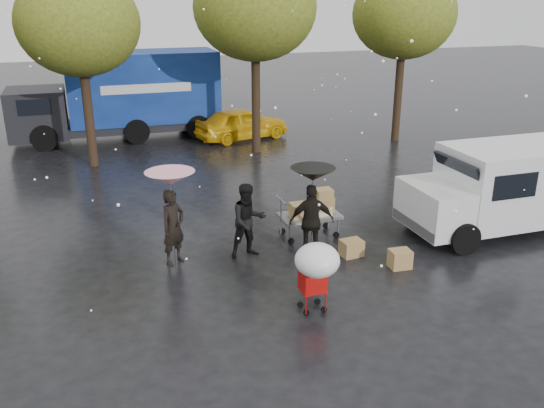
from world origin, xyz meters
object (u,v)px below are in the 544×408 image
object	(u,v)px
person_pink	(173,227)
person_black	(312,221)
blue_truck	(123,96)
vendor_cart	(313,209)
shopping_cart	(316,264)
white_van	(506,186)
yellow_taxi	(242,124)

from	to	relation	value
person_pink	person_black	xyz separation A→B (m)	(3.05, -0.67, 0.01)
blue_truck	person_black	bearing A→B (deg)	-76.96
person_pink	blue_truck	bearing A→B (deg)	54.59
vendor_cart	person_black	bearing A→B (deg)	-113.50
person_pink	shopping_cart	size ratio (longest dim) A/B	1.18
person_pink	vendor_cart	xyz separation A→B (m)	(3.52, 0.42, -0.14)
blue_truck	vendor_cart	bearing A→B (deg)	-73.74
white_van	yellow_taxi	size ratio (longest dim) A/B	1.28
person_pink	yellow_taxi	distance (m)	11.65
person_pink	person_black	distance (m)	3.12
yellow_taxi	blue_truck	bearing A→B (deg)	55.97
person_pink	yellow_taxi	xyz separation A→B (m)	(4.54, 10.72, -0.21)
white_van	yellow_taxi	xyz separation A→B (m)	(-3.76, 11.41, -0.50)
person_pink	yellow_taxi	bearing A→B (deg)	31.63
vendor_cart	white_van	world-z (taller)	white_van
person_pink	white_van	distance (m)	8.34
blue_truck	white_van	bearing A→B (deg)	-57.77
vendor_cart	blue_truck	world-z (taller)	blue_truck
vendor_cart	person_pink	bearing A→B (deg)	-173.20
white_van	shopping_cart	bearing A→B (deg)	-158.74
person_black	yellow_taxi	bearing A→B (deg)	-85.62
person_pink	yellow_taxi	world-z (taller)	person_pink
white_van	person_black	bearing A→B (deg)	179.82
person_pink	vendor_cart	world-z (taller)	person_pink
person_pink	yellow_taxi	size ratio (longest dim) A/B	0.45
shopping_cart	white_van	world-z (taller)	white_van
person_pink	vendor_cart	distance (m)	3.55
vendor_cart	white_van	bearing A→B (deg)	-13.02
yellow_taxi	person_pink	bearing A→B (deg)	144.19
white_van	yellow_taxi	distance (m)	12.02
shopping_cart	person_pink	bearing A→B (deg)	125.17
person_pink	blue_truck	distance (m)	12.51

